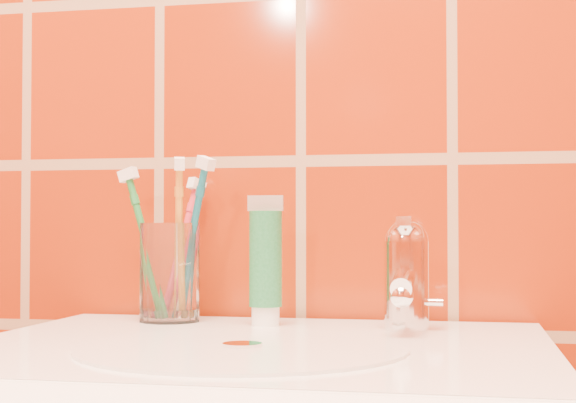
# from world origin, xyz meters

# --- Properties ---
(glass_tumbler) EXTENTS (0.09, 0.09, 0.12)m
(glass_tumbler) POSITION_xyz_m (-0.14, 1.12, 0.91)
(glass_tumbler) COLOR white
(glass_tumbler) RESTS_ON pedestal_sink
(toothpaste_tube) EXTENTS (0.04, 0.04, 0.15)m
(toothpaste_tube) POSITION_xyz_m (-0.02, 1.10, 0.92)
(toothpaste_tube) COLOR white
(toothpaste_tube) RESTS_ON pedestal_sink
(faucet) EXTENTS (0.05, 0.11, 0.12)m
(faucet) POSITION_xyz_m (0.14, 1.09, 0.91)
(faucet) COLOR white
(faucet) RESTS_ON pedestal_sink
(toothbrush_0) EXTENTS (0.13, 0.12, 0.20)m
(toothbrush_0) POSITION_xyz_m (-0.11, 1.12, 0.94)
(toothbrush_0) COLOR #0D5D75
(toothbrush_0) RESTS_ON glass_tumbler
(toothbrush_1) EXTENTS (0.10, 0.09, 0.19)m
(toothbrush_1) POSITION_xyz_m (-0.17, 1.12, 0.94)
(toothbrush_1) COLOR #1F7534
(toothbrush_1) RESTS_ON glass_tumbler
(toothbrush_2) EXTENTS (0.06, 0.09, 0.20)m
(toothbrush_2) POSITION_xyz_m (-0.13, 1.11, 0.94)
(toothbrush_2) COLOR orange
(toothbrush_2) RESTS_ON glass_tumbler
(toothbrush_3) EXTENTS (0.10, 0.13, 0.19)m
(toothbrush_3) POSITION_xyz_m (-0.14, 1.15, 0.93)
(toothbrush_3) COLOR #C0293A
(toothbrush_3) RESTS_ON glass_tumbler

